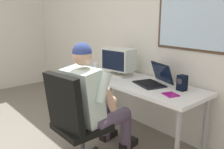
% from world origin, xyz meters
% --- Properties ---
extents(wall_rear, '(5.93, 0.08, 2.85)m').
position_xyz_m(wall_rear, '(0.02, 2.30, 1.43)').
color(wall_rear, silver).
rests_on(wall_rear, ground).
extents(desk, '(1.69, 0.63, 0.73)m').
position_xyz_m(desk, '(0.26, 1.92, 0.66)').
color(desk, gray).
rests_on(desk, ground).
extents(office_chair, '(0.59, 0.60, 0.99)m').
position_xyz_m(office_chair, '(0.32, 1.00, 0.55)').
color(office_chair, black).
rests_on(office_chair, ground).
extents(person_seated, '(0.57, 0.84, 1.25)m').
position_xyz_m(person_seated, '(0.29, 1.27, 0.64)').
color(person_seated, '#53465C').
rests_on(person_seated, ground).
extents(crt_monitor, '(0.43, 0.30, 0.35)m').
position_xyz_m(crt_monitor, '(-0.09, 1.96, 0.93)').
color(crt_monitor, beige).
rests_on(crt_monitor, desk).
extents(laptop, '(0.43, 0.43, 0.24)m').
position_xyz_m(laptop, '(0.48, 2.00, 0.79)').
color(laptop, black).
rests_on(laptop, desk).
extents(wine_glass, '(0.07, 0.07, 0.16)m').
position_xyz_m(wine_glass, '(-0.34, 1.78, 0.83)').
color(wine_glass, silver).
rests_on(wine_glass, desk).
extents(desk_speaker, '(0.09, 0.10, 0.16)m').
position_xyz_m(desk_speaker, '(0.82, 2.03, 0.81)').
color(desk_speaker, black).
rests_on(desk_speaker, desk).
extents(cd_case, '(0.18, 0.16, 0.01)m').
position_xyz_m(cd_case, '(0.84, 1.82, 0.73)').
color(cd_case, '#971377').
rests_on(cd_case, desk).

